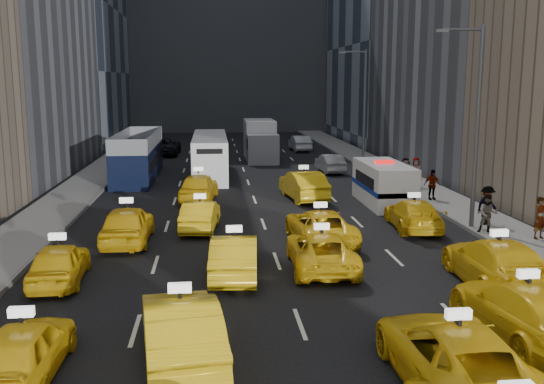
# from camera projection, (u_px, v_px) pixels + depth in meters

# --- Properties ---
(ground) EXTENTS (160.00, 160.00, 0.00)m
(ground) POSITION_uv_depth(u_px,v_px,m) (312.00, 356.00, 14.84)
(ground) COLOR black
(ground) RESTS_ON ground
(sidewalk_west) EXTENTS (3.00, 90.00, 0.15)m
(sidewalk_west) POSITION_uv_depth(u_px,v_px,m) (83.00, 186.00, 38.28)
(sidewalk_west) COLOR gray
(sidewalk_west) RESTS_ON ground
(sidewalk_east) EXTENTS (3.00, 90.00, 0.15)m
(sidewalk_east) POSITION_uv_depth(u_px,v_px,m) (406.00, 181.00, 40.31)
(sidewalk_east) COLOR gray
(sidewalk_east) RESTS_ON ground
(curb_west) EXTENTS (0.15, 90.00, 0.18)m
(curb_west) POSITION_uv_depth(u_px,v_px,m) (107.00, 186.00, 38.42)
(curb_west) COLOR slate
(curb_west) RESTS_ON ground
(curb_east) EXTENTS (0.15, 90.00, 0.18)m
(curb_east) POSITION_uv_depth(u_px,v_px,m) (385.00, 181.00, 40.17)
(curb_east) COLOR slate
(curb_east) RESTS_ON ground
(streetlight_near) EXTENTS (2.15, 0.22, 9.00)m
(streetlight_near) POSITION_uv_depth(u_px,v_px,m) (475.00, 121.00, 26.59)
(streetlight_near) COLOR #595B60
(streetlight_near) RESTS_ON ground
(streetlight_far) EXTENTS (2.15, 0.22, 9.00)m
(streetlight_far) POSITION_uv_depth(u_px,v_px,m) (363.00, 104.00, 46.16)
(streetlight_far) COLOR #595B60
(streetlight_far) RESTS_ON ground
(taxi_4) EXTENTS (1.70, 4.00, 1.35)m
(taxi_4) POSITION_uv_depth(u_px,v_px,m) (24.00, 349.00, 13.64)
(taxi_4) COLOR yellow
(taxi_4) RESTS_ON ground
(taxi_5) EXTENTS (2.37, 5.12, 1.63)m
(taxi_5) POSITION_uv_depth(u_px,v_px,m) (181.00, 329.00, 14.41)
(taxi_5) COLOR yellow
(taxi_5) RESTS_ON ground
(taxi_6) EXTENTS (2.52, 5.40, 1.50)m
(taxi_6) POSITION_uv_depth(u_px,v_px,m) (456.00, 356.00, 13.14)
(taxi_6) COLOR yellow
(taxi_6) RESTS_ON ground
(taxi_7) EXTENTS (2.45, 5.45, 1.55)m
(taxi_7) POSITION_uv_depth(u_px,v_px,m) (525.00, 311.00, 15.68)
(taxi_7) COLOR yellow
(taxi_7) RESTS_ON ground
(taxi_8) EXTENTS (1.81, 4.09, 1.37)m
(taxi_8) POSITION_uv_depth(u_px,v_px,m) (59.00, 263.00, 20.12)
(taxi_8) COLOR yellow
(taxi_8) RESTS_ON ground
(taxi_9) EXTENTS (1.85, 4.53, 1.46)m
(taxi_9) POSITION_uv_depth(u_px,v_px,m) (234.00, 256.00, 20.77)
(taxi_9) COLOR yellow
(taxi_9) RESTS_ON ground
(taxi_10) EXTENTS (2.40, 4.89, 1.33)m
(taxi_10) POSITION_uv_depth(u_px,v_px,m) (321.00, 250.00, 21.64)
(taxi_10) COLOR yellow
(taxi_10) RESTS_ON ground
(taxi_11) EXTENTS (2.64, 5.72, 1.62)m
(taxi_11) POSITION_uv_depth(u_px,v_px,m) (497.00, 264.00, 19.61)
(taxi_11) COLOR yellow
(taxi_11) RESTS_ON ground
(taxi_12) EXTENTS (1.94, 4.70, 1.60)m
(taxi_12) POSITION_uv_depth(u_px,v_px,m) (127.00, 224.00, 25.03)
(taxi_12) COLOR yellow
(taxi_12) RESTS_ON ground
(taxi_13) EXTENTS (1.85, 4.19, 1.34)m
(taxi_13) POSITION_uv_depth(u_px,v_px,m) (200.00, 215.00, 27.28)
(taxi_13) COLOR yellow
(taxi_13) RESTS_ON ground
(taxi_14) EXTENTS (2.60, 5.10, 1.38)m
(taxi_14) POSITION_uv_depth(u_px,v_px,m) (320.00, 226.00, 25.19)
(taxi_14) COLOR yellow
(taxi_14) RESTS_ON ground
(taxi_15) EXTENTS (2.23, 4.80, 1.36)m
(taxi_15) POSITION_uv_depth(u_px,v_px,m) (413.00, 214.00, 27.44)
(taxi_15) COLOR yellow
(taxi_15) RESTS_ON ground
(taxi_16) EXTENTS (2.39, 4.81, 1.57)m
(taxi_16) POSITION_uv_depth(u_px,v_px,m) (199.00, 187.00, 34.05)
(taxi_16) COLOR yellow
(taxi_16) RESTS_ON ground
(taxi_17) EXTENTS (2.35, 5.13, 1.63)m
(taxi_17) POSITION_uv_depth(u_px,v_px,m) (304.00, 185.00, 34.38)
(taxi_17) COLOR yellow
(taxi_17) RESTS_ON ground
(nypd_van) EXTENTS (2.29, 5.68, 2.42)m
(nypd_van) POSITION_uv_depth(u_px,v_px,m) (384.00, 184.00, 32.97)
(nypd_van) COLOR white
(nypd_van) RESTS_ON ground
(double_decker) EXTENTS (3.47, 11.02, 3.15)m
(double_decker) POSITION_uv_depth(u_px,v_px,m) (138.00, 156.00, 41.74)
(double_decker) COLOR black
(double_decker) RESTS_ON ground
(city_bus) EXTENTS (2.59, 11.16, 2.87)m
(city_bus) POSITION_uv_depth(u_px,v_px,m) (210.00, 156.00, 42.98)
(city_bus) COLOR white
(city_bus) RESTS_ON ground
(box_truck) EXTENTS (3.50, 7.60, 3.35)m
(box_truck) POSITION_uv_depth(u_px,v_px,m) (260.00, 141.00, 51.56)
(box_truck) COLOR silver
(box_truck) RESTS_ON ground
(misc_car_0) EXTENTS (1.66, 4.19, 1.35)m
(misc_car_0) POSITION_uv_depth(u_px,v_px,m) (330.00, 163.00, 44.59)
(misc_car_0) COLOR #94969B
(misc_car_0) RESTS_ON ground
(misc_car_1) EXTENTS (2.79, 5.70, 1.56)m
(misc_car_1) POSITION_uv_depth(u_px,v_px,m) (165.00, 147.00, 55.06)
(misc_car_1) COLOR black
(misc_car_1) RESTS_ON ground
(misc_car_2) EXTENTS (2.26, 4.84, 1.37)m
(misc_car_2) POSITION_uv_depth(u_px,v_px,m) (258.00, 143.00, 58.91)
(misc_car_2) COLOR gray
(misc_car_2) RESTS_ON ground
(misc_car_3) EXTENTS (2.40, 4.80, 1.57)m
(misc_car_3) POSITION_uv_depth(u_px,v_px,m) (209.00, 143.00, 58.20)
(misc_car_3) COLOR black
(misc_car_3) RESTS_ON ground
(misc_car_4) EXTENTS (1.78, 4.62, 1.50)m
(misc_car_4) POSITION_uv_depth(u_px,v_px,m) (300.00, 143.00, 58.43)
(misc_car_4) COLOR #B7B9BF
(misc_car_4) RESTS_ON ground
(pedestrian_0) EXTENTS (0.75, 0.63, 1.77)m
(pedestrian_0) POSITION_uv_depth(u_px,v_px,m) (540.00, 218.00, 25.15)
(pedestrian_0) COLOR gray
(pedestrian_0) RESTS_ON sidewalk_east
(pedestrian_1) EXTENTS (0.93, 0.71, 1.70)m
(pedestrian_1) POSITION_uv_depth(u_px,v_px,m) (488.00, 214.00, 26.09)
(pedestrian_1) COLOR gray
(pedestrian_1) RESTS_ON sidewalk_east
(pedestrian_2) EXTENTS (1.24, 0.87, 1.78)m
(pedestrian_2) POSITION_uv_depth(u_px,v_px,m) (487.00, 205.00, 27.67)
(pedestrian_2) COLOR gray
(pedestrian_2) RESTS_ON sidewalk_east
(pedestrian_3) EXTENTS (1.03, 0.58, 1.67)m
(pedestrian_3) POSITION_uv_depth(u_px,v_px,m) (432.00, 185.00, 33.51)
(pedestrian_3) COLOR gray
(pedestrian_3) RESTS_ON sidewalk_east
(pedestrian_4) EXTENTS (0.98, 0.69, 1.82)m
(pedestrian_4) POSITION_uv_depth(u_px,v_px,m) (416.00, 172.00, 37.63)
(pedestrian_4) COLOR gray
(pedestrian_4) RESTS_ON sidewalk_east
(pedestrian_5) EXTENTS (1.73, 0.63, 1.82)m
(pedestrian_5) POSITION_uv_depth(u_px,v_px,m) (405.00, 172.00, 37.49)
(pedestrian_5) COLOR gray
(pedestrian_5) RESTS_ON sidewalk_east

